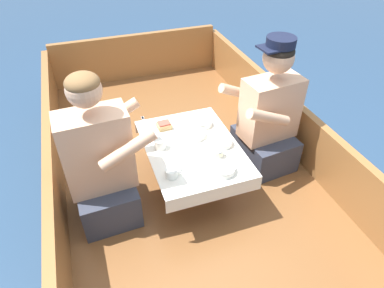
# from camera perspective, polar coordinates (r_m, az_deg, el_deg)

# --- Properties ---
(ground_plane) EXTENTS (60.00, 60.00, 0.00)m
(ground_plane) POSITION_cam_1_polar(r_m,az_deg,el_deg) (2.76, -0.27, -9.98)
(ground_plane) COLOR navy
(boat_deck) EXTENTS (1.89, 3.68, 0.26)m
(boat_deck) POSITION_cam_1_polar(r_m,az_deg,el_deg) (2.67, -0.28, -8.08)
(boat_deck) COLOR brown
(boat_deck) RESTS_ON ground_plane
(gunwale_port) EXTENTS (0.06, 3.68, 0.42)m
(gunwale_port) POSITION_cam_1_polar(r_m,az_deg,el_deg) (2.38, -21.86, -7.04)
(gunwale_port) COLOR #936033
(gunwale_port) RESTS_ON boat_deck
(gunwale_starboard) EXTENTS (0.06, 3.68, 0.42)m
(gunwale_starboard) POSITION_cam_1_polar(r_m,az_deg,el_deg) (2.80, 17.72, 1.64)
(gunwale_starboard) COLOR #936033
(gunwale_starboard) RESTS_ON boat_deck
(bow_coaming) EXTENTS (1.77, 0.06, 0.48)m
(bow_coaming) POSITION_cam_1_polar(r_m,az_deg,el_deg) (3.93, -9.23, 14.26)
(bow_coaming) COLOR #936033
(bow_coaming) RESTS_ON boat_deck
(cockpit_table) EXTENTS (0.61, 0.85, 0.35)m
(cockpit_table) POSITION_cam_1_polar(r_m,az_deg,el_deg) (2.33, 0.00, -1.06)
(cockpit_table) COLOR #B2B2B7
(cockpit_table) RESTS_ON boat_deck
(person_port) EXTENTS (0.54, 0.46, 1.02)m
(person_port) POSITION_cam_1_polar(r_m,az_deg,el_deg) (2.16, -14.91, -3.45)
(person_port) COLOR #333847
(person_port) RESTS_ON boat_deck
(person_starboard) EXTENTS (0.55, 0.48, 1.01)m
(person_starboard) POSITION_cam_1_polar(r_m,az_deg,el_deg) (2.55, 12.55, 4.19)
(person_starboard) COLOR #333847
(person_starboard) RESTS_ON boat_deck
(plate_sandwich) EXTENTS (0.22, 0.22, 0.01)m
(plate_sandwich) POSITION_cam_1_polar(r_m,az_deg,el_deg) (2.48, -4.64, 2.60)
(plate_sandwich) COLOR silver
(plate_sandwich) RESTS_ON cockpit_table
(plate_bread) EXTENTS (0.20, 0.20, 0.01)m
(plate_bread) POSITION_cam_1_polar(r_m,az_deg,el_deg) (2.19, 0.23, -2.79)
(plate_bread) COLOR silver
(plate_bread) RESTS_ON cockpit_table
(sandwich) EXTENTS (0.10, 0.09, 0.05)m
(sandwich) POSITION_cam_1_polar(r_m,az_deg,el_deg) (2.46, -4.67, 3.12)
(sandwich) COLOR tan
(sandwich) RESTS_ON plate_sandwich
(bowl_port_near) EXTENTS (0.15, 0.15, 0.04)m
(bowl_port_near) POSITION_cam_1_polar(r_m,az_deg,el_deg) (2.39, 0.41, 1.67)
(bowl_port_near) COLOR silver
(bowl_port_near) RESTS_ON cockpit_table
(bowl_starboard_near) EXTENTS (0.12, 0.12, 0.04)m
(bowl_starboard_near) POSITION_cam_1_polar(r_m,az_deg,el_deg) (2.50, 1.95, 3.57)
(bowl_starboard_near) COLOR silver
(bowl_starboard_near) RESTS_ON cockpit_table
(bowl_center_far) EXTENTS (0.13, 0.13, 0.04)m
(bowl_center_far) POSITION_cam_1_polar(r_m,az_deg,el_deg) (2.32, 5.12, 0.35)
(bowl_center_far) COLOR silver
(bowl_center_far) RESTS_ON cockpit_table
(bowl_port_far) EXTENTS (0.15, 0.15, 0.04)m
(bowl_port_far) POSITION_cam_1_polar(r_m,az_deg,el_deg) (2.11, 5.26, -4.17)
(bowl_port_far) COLOR silver
(bowl_port_far) RESTS_ON cockpit_table
(coffee_cup_port) EXTENTS (0.11, 0.08, 0.05)m
(coffee_cup_port) POSITION_cam_1_polar(r_m,az_deg,el_deg) (2.07, -3.38, -4.81)
(coffee_cup_port) COLOR silver
(coffee_cup_port) RESTS_ON cockpit_table
(coffee_cup_starboard) EXTENTS (0.10, 0.08, 0.07)m
(coffee_cup_starboard) POSITION_cam_1_polar(r_m,az_deg,el_deg) (2.29, -5.33, 0.03)
(coffee_cup_starboard) COLOR silver
(coffee_cup_starboard) RESTS_ON cockpit_table
(tin_can) EXTENTS (0.07, 0.07, 0.05)m
(tin_can) POSITION_cam_1_polar(r_m,az_deg,el_deg) (2.22, 4.38, -1.48)
(tin_can) COLOR silver
(tin_can) RESTS_ON cockpit_table
(utensil_spoon_starboard) EXTENTS (0.14, 0.11, 0.01)m
(utensil_spoon_starboard) POSITION_cam_1_polar(r_m,az_deg,el_deg) (2.38, -2.63, 0.88)
(utensil_spoon_starboard) COLOR silver
(utensil_spoon_starboard) RESTS_ON cockpit_table
(utensil_spoon_port) EXTENTS (0.16, 0.07, 0.01)m
(utensil_spoon_port) POSITION_cam_1_polar(r_m,az_deg,el_deg) (2.52, -1.94, 3.27)
(utensil_spoon_port) COLOR silver
(utensil_spoon_port) RESTS_ON cockpit_table
(utensil_fork_port) EXTENTS (0.02, 0.17, 0.00)m
(utensil_fork_port) POSITION_cam_1_polar(r_m,az_deg,el_deg) (2.57, -8.00, 3.72)
(utensil_fork_port) COLOR silver
(utensil_fork_port) RESTS_ON cockpit_table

